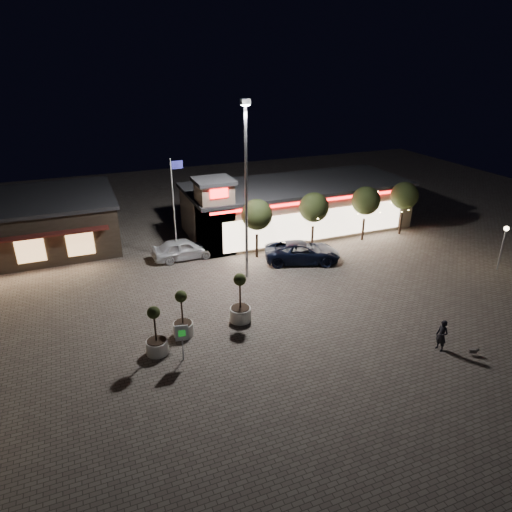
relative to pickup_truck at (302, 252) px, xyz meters
name	(u,v)px	position (x,y,z in m)	size (l,w,h in m)	color
ground	(264,340)	(-6.97, -8.85, -0.81)	(90.00, 90.00, 0.00)	#6D6358
retail_building	(293,206)	(2.54, 6.96, 1.40)	(20.40, 8.40, 6.10)	gray
restaurant_building	(12,225)	(-20.97, 11.12, 1.35)	(16.40, 11.00, 4.30)	#382D23
floodlight_pole	(246,183)	(-4.97, -0.85, 6.21)	(0.60, 0.40, 12.38)	gray
flagpole	(175,201)	(-8.87, 4.15, 3.93)	(0.95, 0.10, 8.00)	white
lamp_post_east	(504,239)	(13.03, -6.85, 1.64)	(0.36, 0.36, 3.48)	gray
string_tree_a	(257,215)	(-2.97, 2.15, 2.75)	(2.42, 2.42, 4.79)	#332319
string_tree_b	(314,207)	(2.03, 2.15, 2.75)	(2.42, 2.42, 4.79)	#332319
string_tree_c	(366,201)	(7.03, 2.15, 2.75)	(2.42, 2.42, 4.79)	#332319
string_tree_d	(404,196)	(11.03, 2.15, 2.75)	(2.42, 2.42, 4.79)	#332319
pickup_truck	(302,252)	(0.00, 0.00, 0.00)	(2.69, 5.84, 1.62)	black
white_sedan	(183,249)	(-8.47, 4.07, 0.02)	(1.96, 4.88, 1.66)	silver
pedestrian	(442,336)	(1.60, -13.34, 0.09)	(0.66, 0.43, 1.81)	black
dog	(474,351)	(2.95, -14.43, -0.52)	(0.54, 0.35, 0.29)	#59514C
planter_left	(183,322)	(-11.11, -6.64, 0.07)	(1.17, 1.17, 2.87)	silver
planter_mid	(156,339)	(-12.85, -7.85, 0.08)	(1.18, 1.18, 2.89)	silver
planter_right	(240,306)	(-7.51, -6.40, 0.17)	(1.29, 1.29, 3.17)	silver
valet_sign	(182,336)	(-11.67, -8.94, 0.66)	(0.69, 0.18, 2.11)	gray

